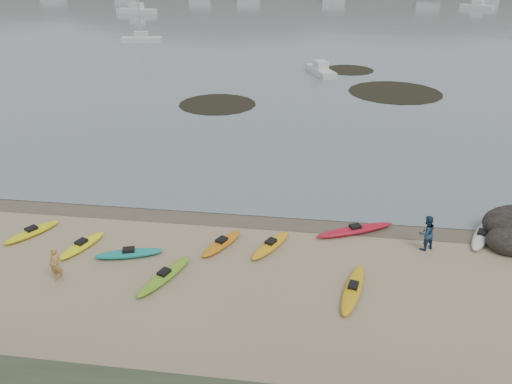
# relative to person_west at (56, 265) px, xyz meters

# --- Properties ---
(ground) EXTENTS (600.00, 600.00, 0.00)m
(ground) POSITION_rel_person_west_xyz_m (7.89, 7.09, -0.85)
(ground) COLOR tan
(ground) RESTS_ON ground
(wet_sand) EXTENTS (60.00, 60.00, 0.00)m
(wet_sand) POSITION_rel_person_west_xyz_m (7.89, 6.79, -0.85)
(wet_sand) COLOR brown
(wet_sand) RESTS_ON ground
(kayaks) EXTENTS (24.99, 9.00, 0.34)m
(kayaks) POSITION_rel_person_west_xyz_m (7.69, 3.38, -0.68)
(kayaks) COLOR #71B023
(kayaks) RESTS_ON ground
(person_west) EXTENTS (0.63, 0.42, 1.70)m
(person_west) POSITION_rel_person_west_xyz_m (0.00, 0.00, 0.00)
(person_west) COLOR tan
(person_west) RESTS_ON ground
(person_east) EXTENTS (1.11, 1.05, 1.82)m
(person_east) POSITION_rel_person_west_xyz_m (16.55, 4.92, 0.06)
(person_east) COLOR navy
(person_east) RESTS_ON ground
(kelp_mats) EXTENTS (25.70, 23.53, 0.04)m
(kelp_mats) POSITION_rel_person_west_xyz_m (12.50, 35.27, -0.82)
(kelp_mats) COLOR black
(kelp_mats) RESTS_ON water
(moored_boats) EXTENTS (88.57, 83.62, 1.28)m
(moored_boats) POSITION_rel_person_west_xyz_m (7.26, 87.86, -0.30)
(moored_boats) COLOR silver
(moored_boats) RESTS_ON ground
(far_hills) EXTENTS (550.00, 135.00, 80.00)m
(far_hills) POSITION_rel_person_west_xyz_m (47.27, 201.06, -16.78)
(far_hills) COLOR #384235
(far_hills) RESTS_ON ground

